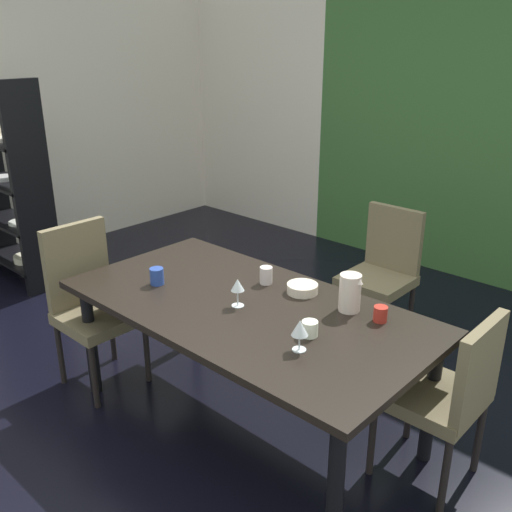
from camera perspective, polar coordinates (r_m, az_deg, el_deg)
The scene contains 15 objects.
ground_plane at distance 3.70m, azimuth -4.78°, elevation -12.97°, with size 6.25×5.70×0.02m, color black.
back_panel_interior at distance 6.61m, azimuth -0.03°, elevation 15.54°, with size 1.90×0.10×2.81m, color silver.
dining_table at distance 3.04m, azimuth -1.08°, elevation -6.06°, with size 1.99×1.03×0.75m.
chair_head_far at distance 4.12m, azimuth 12.59°, elevation -1.15°, with size 0.44×0.45×0.95m.
chair_left_near at distance 3.65m, azimuth -16.23°, elevation -4.15°, with size 0.44×0.44×1.01m.
chair_right_far at distance 2.88m, azimuth 18.63°, elevation -12.63°, with size 0.44×0.44×0.91m.
display_shelf at distance 5.36m, azimuth -23.53°, elevation 6.71°, with size 0.91×0.33×1.76m.
wine_glass_rear at distance 2.94m, azimuth -1.86°, elevation -3.02°, with size 0.07×0.07×0.15m.
wine_glass_near_window at distance 2.55m, azimuth 4.40°, elevation -7.25°, with size 0.08×0.08×0.15m.
serving_bowl_center at distance 3.13m, azimuth 4.66°, elevation -3.25°, with size 0.17×0.17×0.05m, color beige.
cup_south at distance 3.23m, azimuth 1.02°, elevation -1.94°, with size 0.07×0.07×0.10m, color silver.
cup_north at distance 3.27m, azimuth -9.89°, elevation -2.01°, with size 0.08×0.08×0.10m, color #29459B.
cup_front at distance 2.89m, azimuth 12.34°, elevation -5.68°, with size 0.07×0.07×0.08m, color red.
cup_east at distance 2.70m, azimuth 5.39°, elevation -7.24°, with size 0.08×0.08×0.08m, color white.
pitcher_right at distance 2.94m, azimuth 9.39°, elevation -3.62°, with size 0.13×0.11×0.20m.
Camera 1 is at (2.28, -2.04, 2.07)m, focal length 40.00 mm.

